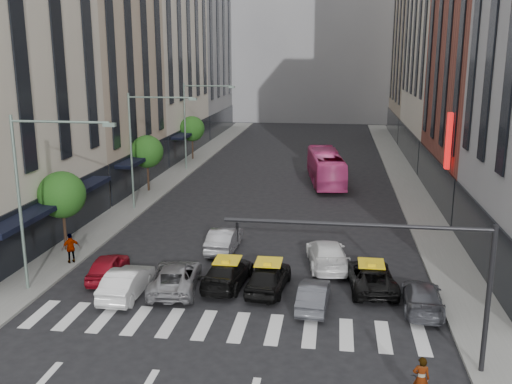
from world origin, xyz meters
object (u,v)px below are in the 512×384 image
at_px(streetlamp_far, 194,115).
at_px(bus, 326,167).
at_px(streetlamp_mid, 142,136).
at_px(car_white_front, 127,282).
at_px(taxi_center, 269,277).
at_px(pedestrian_far, 71,248).
at_px(car_red, 108,267).
at_px(streetlamp_near, 35,181).
at_px(taxi_left, 228,273).

distance_m(streetlamp_far, bus, 15.11).
xyz_separation_m(streetlamp_mid, streetlamp_far, (0.00, 16.00, 0.00)).
xyz_separation_m(car_white_front, taxi_center, (7.04, 1.67, 0.03)).
distance_m(taxi_center, pedestrian_far, 12.01).
bearing_deg(car_white_front, streetlamp_mid, -73.81).
relative_size(bus, pedestrian_far, 6.32).
distance_m(car_red, taxi_center, 8.91).
height_order(streetlamp_far, car_red, streetlamp_far).
bearing_deg(streetlamp_mid, streetlamp_far, 90.00).
relative_size(streetlamp_near, taxi_left, 1.86).
relative_size(streetlamp_far, taxi_center, 1.99).
xyz_separation_m(taxi_left, pedestrian_far, (-9.59, 1.70, 0.33)).
height_order(streetlamp_mid, car_red, streetlamp_mid).
bearing_deg(taxi_center, bus, -89.48).
bearing_deg(streetlamp_far, streetlamp_near, -90.00).
bearing_deg(taxi_left, bus, -94.65).
distance_m(car_red, car_white_front, 2.76).
relative_size(streetlamp_near, taxi_center, 1.99).
bearing_deg(car_red, streetlamp_mid, -85.66).
relative_size(car_white_front, bus, 0.40).
distance_m(car_white_front, pedestrian_far, 6.08).
distance_m(streetlamp_near, car_red, 6.20).
xyz_separation_m(car_white_front, taxi_left, (4.80, 2.04, -0.04)).
relative_size(car_red, pedestrian_far, 2.30).
xyz_separation_m(streetlamp_far, bus, (13.82, -4.28, -4.35)).
height_order(car_red, bus, bus).
xyz_separation_m(streetlamp_near, taxi_center, (11.47, 1.78, -5.13)).
relative_size(car_white_front, taxi_left, 0.93).
bearing_deg(bus, car_white_front, 63.70).
height_order(streetlamp_near, car_red, streetlamp_near).
xyz_separation_m(streetlamp_far, taxi_center, (11.47, -30.22, -5.13)).
xyz_separation_m(streetlamp_mid, taxi_left, (9.23, -13.84, -5.20)).
xyz_separation_m(streetlamp_near, car_red, (2.57, 2.16, -5.21)).
height_order(streetlamp_mid, car_white_front, streetlamp_mid).
distance_m(bus, pedestrian_far, 27.77).
distance_m(car_red, pedestrian_far, 3.40).
xyz_separation_m(taxi_center, bus, (2.35, 25.94, 0.79)).
height_order(streetlamp_near, taxi_center, streetlamp_near).
relative_size(streetlamp_near, car_white_front, 2.00).
xyz_separation_m(streetlamp_near, streetlamp_far, (0.00, 32.00, 0.00)).
distance_m(streetlamp_near, streetlamp_mid, 16.00).
height_order(car_red, car_white_front, car_white_front).
xyz_separation_m(taxi_left, taxi_center, (2.24, -0.38, 0.07)).
xyz_separation_m(car_white_front, bus, (9.40, 27.61, 0.82)).
bearing_deg(taxi_left, car_white_front, 28.56).
xyz_separation_m(car_red, taxi_center, (8.90, -0.38, 0.08)).
bearing_deg(taxi_left, streetlamp_far, -67.28).
bearing_deg(streetlamp_near, car_red, 40.02).
relative_size(streetlamp_near, pedestrian_far, 5.09).
relative_size(streetlamp_near, car_red, 2.21).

